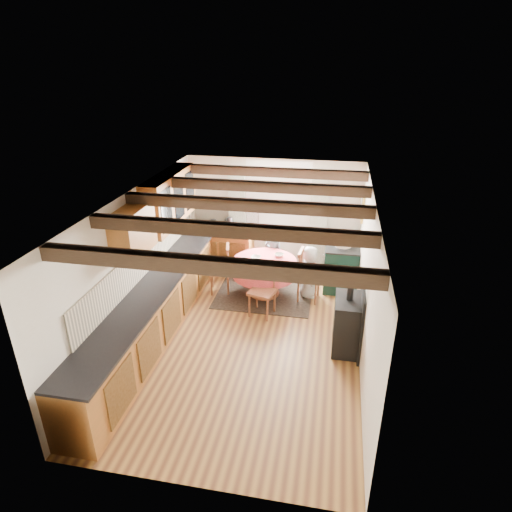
% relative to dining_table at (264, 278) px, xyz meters
% --- Properties ---
extents(floor, '(3.60, 5.50, 0.00)m').
position_rel_dining_table_xyz_m(floor, '(-0.03, -1.51, -0.37)').
color(floor, '#AA7837').
rests_on(floor, ground).
extents(ceiling, '(3.60, 5.50, 0.00)m').
position_rel_dining_table_xyz_m(ceiling, '(-0.03, -1.51, 2.03)').
color(ceiling, white).
rests_on(ceiling, ground).
extents(wall_back, '(3.60, 0.00, 2.40)m').
position_rel_dining_table_xyz_m(wall_back, '(-0.03, 1.24, 0.83)').
color(wall_back, silver).
rests_on(wall_back, ground).
extents(wall_front, '(3.60, 0.00, 2.40)m').
position_rel_dining_table_xyz_m(wall_front, '(-0.03, -4.26, 0.83)').
color(wall_front, silver).
rests_on(wall_front, ground).
extents(wall_left, '(0.00, 5.50, 2.40)m').
position_rel_dining_table_xyz_m(wall_left, '(-1.83, -1.51, 0.83)').
color(wall_left, silver).
rests_on(wall_left, ground).
extents(wall_right, '(0.00, 5.50, 2.40)m').
position_rel_dining_table_xyz_m(wall_right, '(1.77, -1.51, 0.83)').
color(wall_right, silver).
rests_on(wall_right, ground).
extents(beam_a, '(3.60, 0.16, 0.16)m').
position_rel_dining_table_xyz_m(beam_a, '(-0.03, -3.51, 1.94)').
color(beam_a, '#3C2D1E').
rests_on(beam_a, ceiling).
extents(beam_b, '(3.60, 0.16, 0.16)m').
position_rel_dining_table_xyz_m(beam_b, '(-0.03, -2.51, 1.94)').
color(beam_b, '#3C2D1E').
rests_on(beam_b, ceiling).
extents(beam_c, '(3.60, 0.16, 0.16)m').
position_rel_dining_table_xyz_m(beam_c, '(-0.03, -1.51, 1.94)').
color(beam_c, '#3C2D1E').
rests_on(beam_c, ceiling).
extents(beam_d, '(3.60, 0.16, 0.16)m').
position_rel_dining_table_xyz_m(beam_d, '(-0.03, -0.51, 1.94)').
color(beam_d, '#3C2D1E').
rests_on(beam_d, ceiling).
extents(beam_e, '(3.60, 0.16, 0.16)m').
position_rel_dining_table_xyz_m(beam_e, '(-0.03, 0.49, 1.94)').
color(beam_e, '#3C2D1E').
rests_on(beam_e, ceiling).
extents(splash_left, '(0.02, 4.50, 0.55)m').
position_rel_dining_table_xyz_m(splash_left, '(-1.81, -1.21, 0.83)').
color(splash_left, beige).
rests_on(splash_left, wall_left).
extents(splash_back, '(1.40, 0.02, 0.55)m').
position_rel_dining_table_xyz_m(splash_back, '(-1.03, 1.22, 0.83)').
color(splash_back, beige).
rests_on(splash_back, wall_back).
extents(base_cabinet_left, '(0.60, 5.30, 0.88)m').
position_rel_dining_table_xyz_m(base_cabinet_left, '(-1.53, -1.51, 0.07)').
color(base_cabinet_left, '#A35A23').
rests_on(base_cabinet_left, floor).
extents(base_cabinet_back, '(1.30, 0.60, 0.88)m').
position_rel_dining_table_xyz_m(base_cabinet_back, '(-1.08, 0.94, 0.07)').
color(base_cabinet_back, '#A35A23').
rests_on(base_cabinet_back, floor).
extents(worktop_left, '(0.64, 5.30, 0.04)m').
position_rel_dining_table_xyz_m(worktop_left, '(-1.51, -1.51, 0.53)').
color(worktop_left, black).
rests_on(worktop_left, base_cabinet_left).
extents(worktop_back, '(1.30, 0.64, 0.04)m').
position_rel_dining_table_xyz_m(worktop_back, '(-1.08, 0.92, 0.53)').
color(worktop_back, black).
rests_on(worktop_back, base_cabinet_back).
extents(wall_cabinet_glass, '(0.34, 1.80, 0.90)m').
position_rel_dining_table_xyz_m(wall_cabinet_glass, '(-1.66, -0.31, 1.58)').
color(wall_cabinet_glass, '#A35A23').
rests_on(wall_cabinet_glass, wall_left).
extents(wall_cabinet_solid, '(0.34, 0.90, 0.70)m').
position_rel_dining_table_xyz_m(wall_cabinet_solid, '(-1.66, -1.81, 1.53)').
color(wall_cabinet_solid, '#A35A23').
rests_on(wall_cabinet_solid, wall_left).
extents(window_frame, '(1.34, 0.03, 1.54)m').
position_rel_dining_table_xyz_m(window_frame, '(0.07, 1.22, 1.23)').
color(window_frame, white).
rests_on(window_frame, wall_back).
extents(window_pane, '(1.20, 0.01, 1.40)m').
position_rel_dining_table_xyz_m(window_pane, '(0.07, 1.23, 1.23)').
color(window_pane, white).
rests_on(window_pane, wall_back).
extents(curtain_left, '(0.35, 0.10, 2.10)m').
position_rel_dining_table_xyz_m(curtain_left, '(-0.78, 1.14, 0.73)').
color(curtain_left, silver).
rests_on(curtain_left, wall_back).
extents(curtain_right, '(0.35, 0.10, 2.10)m').
position_rel_dining_table_xyz_m(curtain_right, '(0.92, 1.14, 0.73)').
color(curtain_right, silver).
rests_on(curtain_right, wall_back).
extents(curtain_rod, '(2.00, 0.03, 0.03)m').
position_rel_dining_table_xyz_m(curtain_rod, '(0.07, 1.14, 1.83)').
color(curtain_rod, black).
rests_on(curtain_rod, wall_back).
extents(wall_picture, '(0.04, 0.50, 0.60)m').
position_rel_dining_table_xyz_m(wall_picture, '(1.74, 0.79, 1.33)').
color(wall_picture, gold).
rests_on(wall_picture, wall_right).
extents(wall_plate, '(0.30, 0.02, 0.30)m').
position_rel_dining_table_xyz_m(wall_plate, '(1.02, 1.21, 1.33)').
color(wall_plate, silver).
rests_on(wall_plate, wall_back).
extents(rug, '(1.84, 1.43, 0.01)m').
position_rel_dining_table_xyz_m(rug, '(0.00, 0.00, -0.36)').
color(rug, black).
rests_on(rug, floor).
extents(dining_table, '(1.22, 1.22, 0.74)m').
position_rel_dining_table_xyz_m(dining_table, '(0.00, 0.00, 0.00)').
color(dining_table, '#F6585A').
rests_on(dining_table, floor).
extents(chair_near, '(0.53, 0.54, 1.00)m').
position_rel_dining_table_xyz_m(chair_near, '(0.08, -0.71, 0.13)').
color(chair_near, '#965433').
rests_on(chair_near, floor).
extents(chair_left, '(0.52, 0.51, 0.97)m').
position_rel_dining_table_xyz_m(chair_left, '(-0.88, -0.01, 0.12)').
color(chair_left, '#965433').
rests_on(chair_left, floor).
extents(chair_right, '(0.49, 0.47, 1.00)m').
position_rel_dining_table_xyz_m(chair_right, '(0.85, -0.00, 0.13)').
color(chair_right, '#965433').
rests_on(chair_right, floor).
extents(aga_range, '(0.65, 1.01, 0.93)m').
position_rel_dining_table_xyz_m(aga_range, '(1.44, 0.69, 0.10)').
color(aga_range, black).
rests_on(aga_range, floor).
extents(cast_iron_stove, '(0.41, 0.69, 1.38)m').
position_rel_dining_table_xyz_m(cast_iron_stove, '(1.55, -1.44, 0.32)').
color(cast_iron_stove, black).
rests_on(cast_iron_stove, floor).
extents(child_far, '(0.47, 0.38, 1.11)m').
position_rel_dining_table_xyz_m(child_far, '(0.07, 0.71, 0.19)').
color(child_far, slate).
rests_on(child_far, floor).
extents(child_right, '(0.36, 0.52, 1.03)m').
position_rel_dining_table_xyz_m(child_right, '(0.84, 0.13, 0.15)').
color(child_right, silver).
rests_on(child_right, floor).
extents(bowl_a, '(0.23, 0.23, 0.05)m').
position_rel_dining_table_xyz_m(bowl_a, '(-0.18, 0.05, 0.39)').
color(bowl_a, silver).
rests_on(bowl_a, dining_table).
extents(bowl_b, '(0.20, 0.20, 0.06)m').
position_rel_dining_table_xyz_m(bowl_b, '(0.24, 0.24, 0.40)').
color(bowl_b, silver).
rests_on(bowl_b, dining_table).
extents(cup, '(0.14, 0.14, 0.10)m').
position_rel_dining_table_xyz_m(cup, '(-0.37, -0.16, 0.42)').
color(cup, silver).
rests_on(cup, dining_table).
extents(canister_tall, '(0.13, 0.13, 0.23)m').
position_rel_dining_table_xyz_m(canister_tall, '(-1.25, 0.92, 0.67)').
color(canister_tall, '#262628').
rests_on(canister_tall, worktop_back).
extents(canister_wide, '(0.19, 0.19, 0.21)m').
position_rel_dining_table_xyz_m(canister_wide, '(-0.95, 1.06, 0.65)').
color(canister_wide, '#262628').
rests_on(canister_wide, worktop_back).
extents(canister_slim, '(0.11, 0.11, 0.31)m').
position_rel_dining_table_xyz_m(canister_slim, '(-0.89, 0.89, 0.71)').
color(canister_slim, '#262628').
rests_on(canister_slim, worktop_back).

